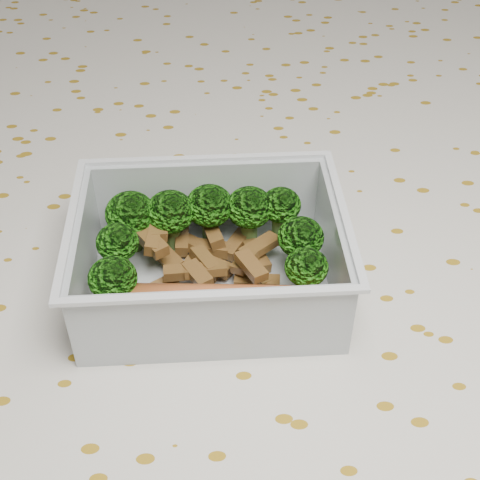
{
  "coord_description": "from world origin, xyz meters",
  "views": [
    {
      "loc": [
        -0.02,
        -0.33,
        1.07
      ],
      "look_at": [
        -0.01,
        -0.0,
        0.78
      ],
      "focal_mm": 50.0,
      "sensor_mm": 36.0,
      "label": 1
    }
  ],
  "objects": [
    {
      "name": "tablecloth",
      "position": [
        0.0,
        0.0,
        0.72
      ],
      "size": [
        1.46,
        0.96,
        0.19
      ],
      "color": "silver",
      "rests_on": "dining_table"
    },
    {
      "name": "sausage",
      "position": [
        -0.02,
        -0.06,
        0.78
      ],
      "size": [
        0.15,
        0.03,
        0.03
      ],
      "color": "#B4592D",
      "rests_on": "lunch_container"
    },
    {
      "name": "meat_pile",
      "position": [
        -0.03,
        -0.01,
        0.77
      ],
      "size": [
        0.1,
        0.07,
        0.03
      ],
      "color": "brown",
      "rests_on": "lunch_container"
    },
    {
      "name": "broccoli_florets",
      "position": [
        -0.03,
        0.0,
        0.79
      ],
      "size": [
        0.14,
        0.1,
        0.04
      ],
      "color": "#608C3F",
      "rests_on": "lunch_container"
    },
    {
      "name": "lunch_container",
      "position": [
        -0.03,
        -0.02,
        0.78
      ],
      "size": [
        0.17,
        0.14,
        0.06
      ],
      "color": "silver",
      "rests_on": "tablecloth"
    },
    {
      "name": "dining_table",
      "position": [
        0.0,
        0.0,
        0.67
      ],
      "size": [
        1.4,
        0.9,
        0.75
      ],
      "color": "brown",
      "rests_on": "ground"
    }
  ]
}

